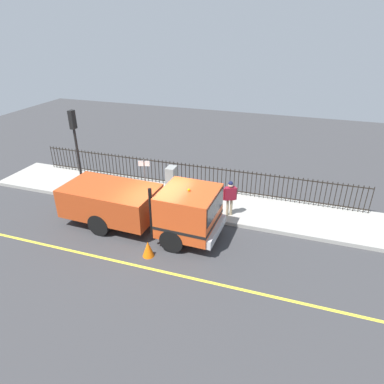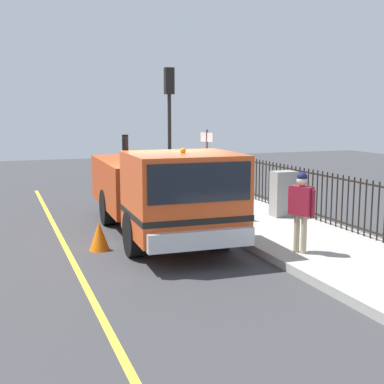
{
  "view_description": "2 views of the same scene",
  "coord_description": "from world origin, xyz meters",
  "px_view_note": "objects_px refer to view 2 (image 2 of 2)",
  "views": [
    {
      "loc": [
        -11.0,
        -5.26,
        7.97
      ],
      "look_at": [
        1.39,
        -1.09,
        1.39
      ],
      "focal_mm": 31.59,
      "sensor_mm": 36.0,
      "label": 1
    },
    {
      "loc": [
        -3.66,
        -11.52,
        3.05
      ],
      "look_at": [
        0.53,
        -0.37,
        1.19
      ],
      "focal_mm": 48.52,
      "sensor_mm": 36.0,
      "label": 2
    }
  ],
  "objects_px": {
    "work_truck": "(161,188)",
    "worker_standing": "(301,204)",
    "utility_cabinet": "(283,194)",
    "traffic_light_near": "(169,107)",
    "traffic_cone": "(99,236)",
    "street_sign": "(207,164)"
  },
  "relations": [
    {
      "from": "traffic_light_near",
      "to": "street_sign",
      "type": "bearing_deg",
      "value": 86.9
    },
    {
      "from": "traffic_light_near",
      "to": "traffic_cone",
      "type": "distance_m",
      "value": 6.75
    },
    {
      "from": "work_truck",
      "to": "worker_standing",
      "type": "distance_m",
      "value": 3.56
    },
    {
      "from": "traffic_light_near",
      "to": "traffic_cone",
      "type": "height_order",
      "value": "traffic_light_near"
    },
    {
      "from": "utility_cabinet",
      "to": "traffic_cone",
      "type": "relative_size",
      "value": 1.95
    },
    {
      "from": "worker_standing",
      "to": "traffic_cone",
      "type": "xyz_separation_m",
      "value": [
        -3.7,
        2.28,
        -0.88
      ]
    },
    {
      "from": "work_truck",
      "to": "street_sign",
      "type": "height_order",
      "value": "street_sign"
    },
    {
      "from": "worker_standing",
      "to": "street_sign",
      "type": "bearing_deg",
      "value": -18.38
    },
    {
      "from": "work_truck",
      "to": "worker_standing",
      "type": "height_order",
      "value": "work_truck"
    },
    {
      "from": "worker_standing",
      "to": "work_truck",
      "type": "bearing_deg",
      "value": 9.76
    },
    {
      "from": "utility_cabinet",
      "to": "street_sign",
      "type": "xyz_separation_m",
      "value": [
        -2.1,
        0.43,
        0.87
      ]
    },
    {
      "from": "worker_standing",
      "to": "utility_cabinet",
      "type": "bearing_deg",
      "value": -50.78
    },
    {
      "from": "work_truck",
      "to": "utility_cabinet",
      "type": "relative_size",
      "value": 5.55
    },
    {
      "from": "utility_cabinet",
      "to": "street_sign",
      "type": "bearing_deg",
      "value": 168.31
    },
    {
      "from": "worker_standing",
      "to": "traffic_cone",
      "type": "distance_m",
      "value": 4.43
    },
    {
      "from": "work_truck",
      "to": "traffic_light_near",
      "type": "distance_m",
      "value": 5.18
    },
    {
      "from": "traffic_light_near",
      "to": "utility_cabinet",
      "type": "relative_size",
      "value": 3.41
    },
    {
      "from": "worker_standing",
      "to": "street_sign",
      "type": "xyz_separation_m",
      "value": [
        -0.49,
        3.86,
        0.47
      ]
    },
    {
      "from": "utility_cabinet",
      "to": "traffic_cone",
      "type": "bearing_deg",
      "value": -167.79
    },
    {
      "from": "traffic_light_near",
      "to": "street_sign",
      "type": "xyz_separation_m",
      "value": [
        -0.12,
        -3.54,
        -1.53
      ]
    },
    {
      "from": "traffic_cone",
      "to": "street_sign",
      "type": "xyz_separation_m",
      "value": [
        3.21,
        1.58,
        1.34
      ]
    },
    {
      "from": "utility_cabinet",
      "to": "traffic_light_near",
      "type": "bearing_deg",
      "value": 116.47
    }
  ]
}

